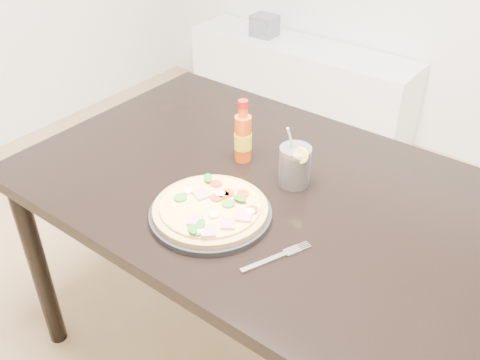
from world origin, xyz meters
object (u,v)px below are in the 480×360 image
Objects in this scene: dining_table at (265,208)px; plate at (211,214)px; pizza at (211,208)px; cola_cup at (295,167)px; hot_sauce_bottle at (243,137)px; fork at (278,256)px; media_console at (299,84)px.

dining_table is 4.44× the size of plate.
pizza is 1.66× the size of cola_cup.
fork is (0.32, -0.29, -0.07)m from hot_sauce_bottle.
plate is 0.02m from pizza.
media_console is (-0.72, 1.51, -0.58)m from hot_sauce_bottle.
pizza is 0.22m from fork.
dining_table is 0.22m from hot_sauce_bottle.
dining_table is 0.31m from fork.
pizza is 1.51× the size of hot_sauce_bottle.
dining_table is at bearing 153.62° from fork.
cola_cup is (0.19, -0.01, -0.02)m from hot_sauce_bottle.
hot_sauce_bottle is 1.10× the size of cola_cup.
cola_cup is at bearing 71.40° from pizza.
fork is at bearing -5.66° from plate.
pizza is at bearing -108.60° from cola_cup.
pizza is 2.03m from media_console.
fork is (0.14, -0.28, -0.05)m from cola_cup.
plate is at bearing -109.05° from cola_cup.
dining_table is 7.21× the size of hot_sauce_bottle.
hot_sauce_bottle is at bearing 153.85° from dining_table.
media_console is at bearing 120.82° from cola_cup.
cola_cup is at bearing 42.00° from dining_table.
plate is at bearing -162.61° from fork.
cola_cup is 0.13× the size of media_console.
pizza is at bearing -11.20° from plate.
plate is at bearing -98.58° from dining_table.
hot_sauce_bottle is 0.44m from fork.
pizza is at bearing -162.56° from fork.
pizza reaches higher than fork.
cola_cup is at bearing -59.18° from media_console.
dining_table is 7.92× the size of cola_cup.
plate reaches higher than media_console.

